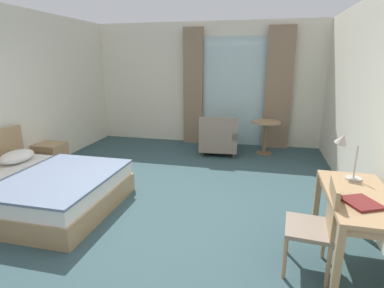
% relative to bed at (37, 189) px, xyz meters
% --- Properties ---
extents(ground, '(5.97, 7.96, 0.10)m').
position_rel_bed_xyz_m(ground, '(1.62, 0.27, -0.32)').
color(ground, '#334C51').
extents(wall_back, '(5.57, 0.12, 2.82)m').
position_rel_bed_xyz_m(wall_back, '(1.62, 3.99, 1.15)').
color(wall_back, silver).
rests_on(wall_back, ground).
extents(balcony_glass_door, '(1.51, 0.02, 2.48)m').
position_rel_bed_xyz_m(balcony_glass_door, '(2.31, 3.91, 0.98)').
color(balcony_glass_door, silver).
rests_on(balcony_glass_door, ground).
extents(curtain_panel_left, '(0.45, 0.10, 2.69)m').
position_rel_bed_xyz_m(curtain_panel_left, '(1.33, 3.81, 1.08)').
color(curtain_panel_left, '#897056').
rests_on(curtain_panel_left, ground).
extents(curtain_panel_right, '(0.58, 0.10, 2.69)m').
position_rel_bed_xyz_m(curtain_panel_right, '(3.28, 3.81, 1.08)').
color(curtain_panel_right, '#897056').
rests_on(curtain_panel_right, ground).
extents(bed, '(2.06, 1.72, 0.94)m').
position_rel_bed_xyz_m(bed, '(0.00, 0.00, 0.00)').
color(bed, tan).
rests_on(bed, ground).
extents(nightstand, '(0.47, 0.44, 0.50)m').
position_rel_bed_xyz_m(nightstand, '(-0.80, 1.34, -0.02)').
color(nightstand, tan).
rests_on(nightstand, ground).
extents(writing_desk, '(0.62, 1.25, 0.76)m').
position_rel_bed_xyz_m(writing_desk, '(3.90, -0.38, 0.40)').
color(writing_desk, tan).
rests_on(writing_desk, ground).
extents(desk_chair, '(0.45, 0.51, 0.92)m').
position_rel_bed_xyz_m(desk_chair, '(3.52, -0.53, 0.25)').
color(desk_chair, gray).
rests_on(desk_chair, ground).
extents(desk_lamp, '(0.29, 0.29, 0.48)m').
position_rel_bed_xyz_m(desk_lamp, '(3.84, 0.13, 0.81)').
color(desk_lamp, '#B7B2A8').
rests_on(desk_lamp, writing_desk).
extents(closed_book, '(0.36, 0.38, 0.02)m').
position_rel_bed_xyz_m(closed_book, '(3.84, -0.58, 0.50)').
color(closed_book, maroon).
rests_on(closed_book, writing_desk).
extents(armchair_by_window, '(0.84, 0.79, 0.85)m').
position_rel_bed_xyz_m(armchair_by_window, '(2.09, 3.00, 0.07)').
color(armchair_by_window, gray).
rests_on(armchair_by_window, ground).
extents(round_cafe_table, '(0.61, 0.61, 0.72)m').
position_rel_bed_xyz_m(round_cafe_table, '(3.05, 3.24, 0.26)').
color(round_cafe_table, tan).
rests_on(round_cafe_table, ground).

